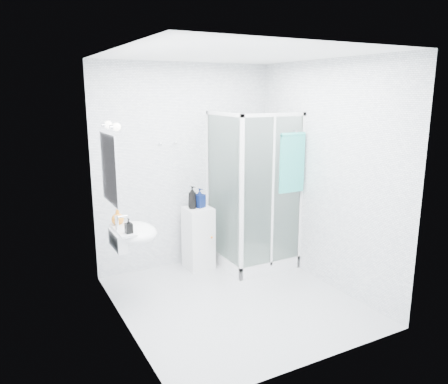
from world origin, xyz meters
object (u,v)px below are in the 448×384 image
soap_dispenser_orange (118,217)px  soap_dispenser_black (129,226)px  shower_enclosure (251,233)px  hand_towel (292,161)px  shampoo_bottle_b (200,198)px  storage_cabinet (198,238)px  wall_basin (132,234)px  shampoo_bottle_a (192,197)px

soap_dispenser_orange → soap_dispenser_black: soap_dispenser_orange is taller
shower_enclosure → hand_towel: 1.10m
soap_dispenser_orange → shampoo_bottle_b: bearing=20.5°
shower_enclosure → storage_cabinet: shower_enclosure is taller
wall_basin → hand_towel: size_ratio=0.77×
shampoo_bottle_b → soap_dispenser_orange: bearing=-159.5°
shower_enclosure → soap_dispenser_black: size_ratio=13.08×
shampoo_bottle_a → wall_basin: bearing=-148.0°
shampoo_bottle_b → soap_dispenser_black: size_ratio=1.62×
shower_enclosure → wall_basin: bearing=-169.2°
shampoo_bottle_a → storage_cabinet: bearing=-3.1°
wall_basin → soap_dispenser_black: size_ratio=3.66×
shower_enclosure → shampoo_bottle_a: shower_enclosure is taller
wall_basin → soap_dispenser_orange: soap_dispenser_orange is taller
shampoo_bottle_b → wall_basin: bearing=-150.3°
soap_dispenser_black → storage_cabinet: bearing=34.4°
shower_enclosure → hand_towel: size_ratio=2.76×
storage_cabinet → soap_dispenser_black: (-1.11, -0.76, 0.54)m
shampoo_bottle_a → soap_dispenser_black: bearing=-143.6°
hand_towel → wall_basin: bearing=177.5°
shower_enclosure → shampoo_bottle_a: size_ratio=6.96×
wall_basin → soap_dispenser_orange: 0.25m
shower_enclosure → wall_basin: size_ratio=3.57×
shower_enclosure → soap_dispenser_black: bearing=-164.4°
hand_towel → soap_dispenser_black: (-2.06, -0.08, -0.48)m
wall_basin → shower_enclosure: bearing=10.8°
shampoo_bottle_a → soap_dispenser_black: 1.29m
wall_basin → soap_dispenser_black: (-0.08, -0.17, 0.14)m
wall_basin → shampoo_bottle_a: bearing=32.0°
shampoo_bottle_a → soap_dispenser_black: size_ratio=1.88×
shampoo_bottle_b → soap_dispenser_orange: size_ratio=1.45×
hand_towel → soap_dispenser_orange: 2.15m
storage_cabinet → shampoo_bottle_a: (-0.08, 0.00, 0.54)m
shampoo_bottle_a → shampoo_bottle_b: (0.11, 0.01, -0.02)m
shampoo_bottle_b → soap_dispenser_black: bearing=-145.9°
shampoo_bottle_b → soap_dispenser_orange: (-1.16, -0.43, 0.02)m
wall_basin → shampoo_bottle_b: shampoo_bottle_b is taller
shower_enclosure → shampoo_bottle_a: 0.90m
storage_cabinet → soap_dispenser_orange: size_ratio=4.71×
soap_dispenser_black → soap_dispenser_orange: bearing=93.7°
wall_basin → shampoo_bottle_a: size_ratio=1.95×
shower_enclosure → shampoo_bottle_a: bearing=158.1°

